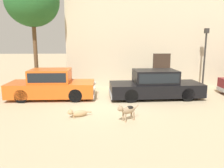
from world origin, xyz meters
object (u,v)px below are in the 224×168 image
parked_sedan_second (155,84)px  street_lamp (205,51)px  parked_sedan_nearest (51,84)px  stray_dog_spotted (78,113)px  acacia_tree_left (32,1)px  stray_dog_tan (127,110)px

parked_sedan_second → street_lamp: (3.34, 1.88, 1.60)m
parked_sedan_nearest → street_lamp: bearing=11.5°
parked_sedan_nearest → stray_dog_spotted: bearing=-61.1°
parked_sedan_nearest → parked_sedan_second: bearing=-1.7°
parked_sedan_nearest → acacia_tree_left: (-1.19, 1.78, 4.26)m
stray_dog_spotted → acacia_tree_left: acacia_tree_left is taller
stray_dog_tan → acacia_tree_left: (-4.63, 5.21, 4.57)m
stray_dog_spotted → street_lamp: street_lamp is taller
stray_dog_tan → acacia_tree_left: bearing=-78.5°
street_lamp → stray_dog_spotted: bearing=-146.6°
parked_sedan_second → acacia_tree_left: (-6.45, 1.97, 4.28)m
parked_sedan_second → stray_dog_tan: size_ratio=5.38×
street_lamp → acacia_tree_left: 10.15m
stray_dog_spotted → acacia_tree_left: bearing=-82.3°
parked_sedan_second → stray_dog_spotted: size_ratio=5.03×
street_lamp → stray_dog_tan: bearing=-135.2°
parked_sedan_nearest → stray_dog_tan: bearing=-44.5°
parked_sedan_nearest → stray_dog_tan: 4.87m
parked_sedan_second → stray_dog_tan: bearing=-121.1°
stray_dog_spotted → parked_sedan_second: bearing=-166.2°
stray_dog_spotted → stray_dog_tan: 1.94m
stray_dog_tan → parked_sedan_nearest: bearing=-75.0°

